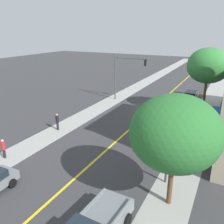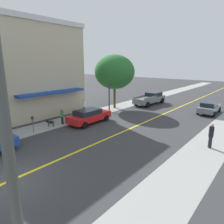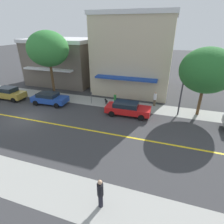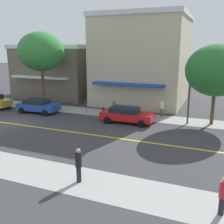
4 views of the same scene
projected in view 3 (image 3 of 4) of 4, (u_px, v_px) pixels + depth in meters
ground_plane at (24, 119)px, 18.80m from camera, size 140.00×140.00×0.00m
sidewalk_left at (61, 97)px, 24.63m from camera, size 2.84×126.00×0.01m
road_centerline_stripe at (24, 119)px, 18.80m from camera, size 0.20×126.00×0.00m
tan_rowhouse at (64, 61)px, 30.09m from camera, size 9.50×10.81×7.06m
brick_apartment_block at (135, 53)px, 25.97m from camera, size 11.26×10.55×10.50m
street_tree_left_near at (48, 49)px, 21.78m from camera, size 4.98×4.98×8.42m
street_tree_right_corner at (207, 71)px, 17.68m from camera, size 5.28×5.28×7.07m
fire_hydrant at (45, 94)px, 24.44m from camera, size 0.44×0.24×0.82m
parking_meter at (91, 96)px, 22.24m from camera, size 0.12×0.18×1.44m
street_lamp at (183, 84)px, 18.19m from camera, size 0.70×0.36×5.40m
red_sedan_left_curb at (128, 108)px, 19.30m from camera, size 2.16×4.83×1.44m
blue_sedan_left_curb at (49, 98)px, 22.08m from camera, size 2.23×4.42×1.43m
gold_sedan_left_curb at (9, 93)px, 23.57m from camera, size 1.97×4.23×1.61m
pedestrian_white_shirt at (155, 99)px, 21.47m from camera, size 0.37×0.37×1.78m
pedestrian_black_shirt at (100, 193)px, 9.22m from camera, size 0.33×0.33×1.84m
pedestrian_green_shirt at (115, 99)px, 21.34m from camera, size 0.31×0.31×1.69m
small_dog at (106, 101)px, 22.15m from camera, size 0.78×0.66×0.63m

